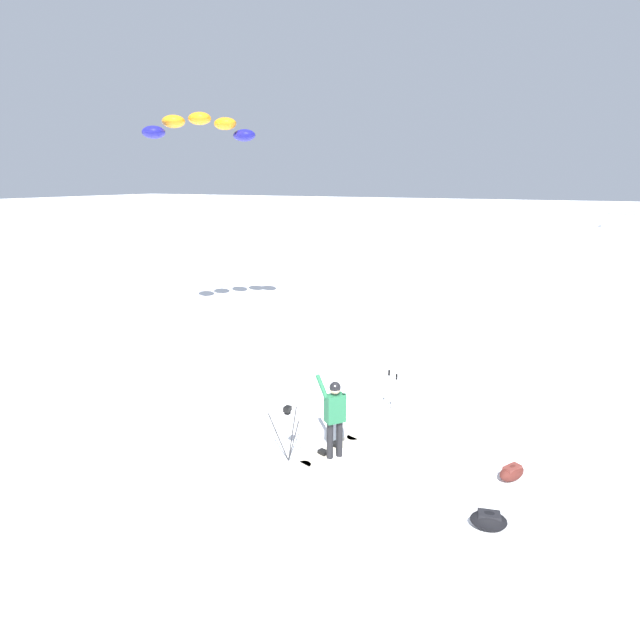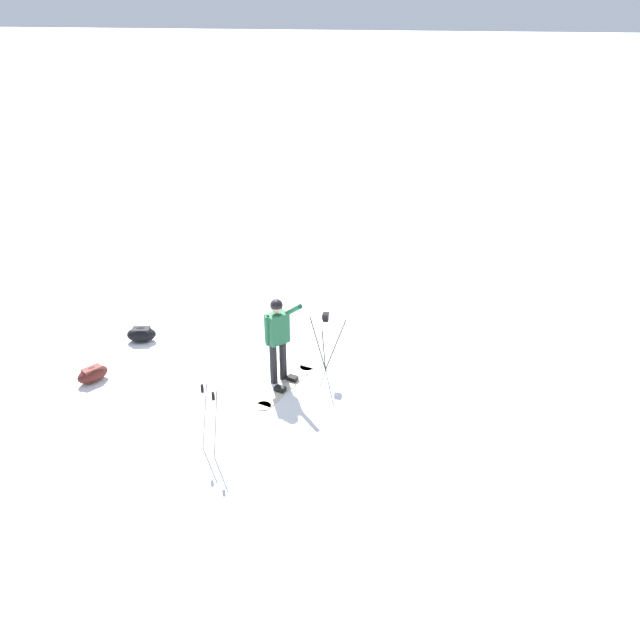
{
  "view_description": "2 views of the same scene",
  "coord_description": "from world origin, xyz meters",
  "views": [
    {
      "loc": [
        3.16,
        -7.92,
        5.69
      ],
      "look_at": [
        -2.07,
        2.73,
        2.38
      ],
      "focal_mm": 28.38,
      "sensor_mm": 36.0,
      "label": 1
    },
    {
      "loc": [
        -3.76,
        11.18,
        6.6
      ],
      "look_at": [
        -1.98,
        2.67,
        2.31
      ],
      "focal_mm": 36.75,
      "sensor_mm": 36.0,
      "label": 2
    }
  ],
  "objects": [
    {
      "name": "ground_plane",
      "position": [
        0.0,
        0.0,
        0.0
      ],
      "size": [
        300.0,
        300.0,
        0.0
      ],
      "primitive_type": "plane",
      "color": "white"
    },
    {
      "name": "camera_tripod",
      "position": [
        -1.58,
        0.23,
        0.89
      ],
      "size": [
        0.76,
        0.6,
        1.24
      ],
      "color": "#262628",
      "rests_on": "ground_plane"
    },
    {
      "name": "gear_bag_large",
      "position": [
        2.69,
        1.56,
        0.16
      ],
      "size": [
        0.59,
        0.68,
        0.3
      ],
      "color": "#4C1E19",
      "rests_on": "ground_plane"
    },
    {
      "name": "ski_poles",
      "position": [
        -0.29,
        3.13,
        0.78
      ],
      "size": [
        0.37,
        0.33,
        1.18
      ],
      "color": "gray",
      "rests_on": "ground_plane"
    },
    {
      "name": "gear_bag_small",
      "position": [
        2.5,
        -0.15,
        0.17
      ],
      "size": [
        0.68,
        0.51,
        0.32
      ],
      "color": "black",
      "rests_on": "ground_plane"
    },
    {
      "name": "snowboarder",
      "position": [
        -0.78,
        0.81,
        1.04
      ],
      "size": [
        0.77,
        0.47,
        1.73
      ],
      "color": "black",
      "rests_on": "ground_plane"
    },
    {
      "name": "traction_kite",
      "position": [
        -9.66,
        8.08,
        7.58
      ],
      "size": [
        3.65,
        3.99,
        0.98
      ],
      "color": "navy"
    },
    {
      "name": "snowboard",
      "position": [
        -0.97,
        0.98,
        0.02
      ],
      "size": [
        0.75,
        1.79,
        0.1
      ],
      "color": "beige",
      "rests_on": "ground_plane"
    }
  ]
}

